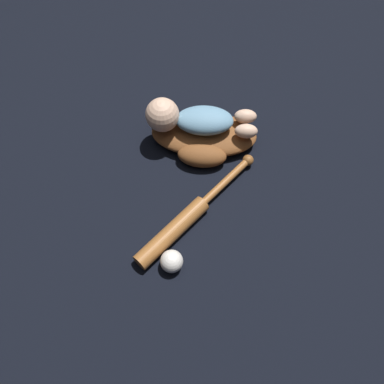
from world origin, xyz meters
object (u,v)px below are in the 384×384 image
object	(u,v)px
baseball_glove	(204,137)
baseball_bat	(185,220)
baseball	(172,261)
baby_figure	(191,118)

from	to	relation	value
baseball_glove	baseball_bat	bearing A→B (deg)	81.78
baseball_bat	baseball_glove	bearing A→B (deg)	-98.22
baseball_glove	baseball	bearing A→B (deg)	80.64
baby_figure	baseball_bat	bearing A→B (deg)	89.78
baseball_glove	baby_figure	bearing A→B (deg)	-18.38
baseball_bat	baseball	distance (m)	0.14
baby_figure	baseball	size ratio (longest dim) A/B	5.54
baseball_glove	baseball_bat	size ratio (longest dim) A/B	0.90
baby_figure	baseball	world-z (taller)	baby_figure
baseball_glove	baseball	size ratio (longest dim) A/B	5.54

